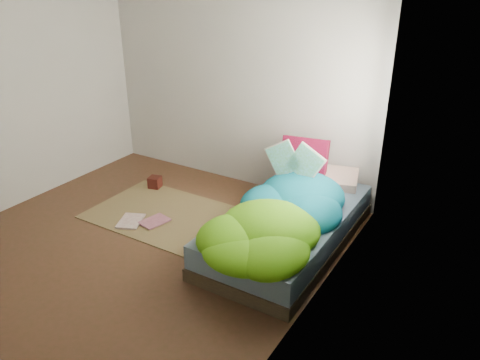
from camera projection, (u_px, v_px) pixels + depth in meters
name	position (u px, v px, depth m)	size (l,w,h in m)	color
ground	(142.00, 242.00, 4.54)	(3.50, 3.50, 0.00)	#45311A
room_walls	(126.00, 75.00, 3.87)	(3.54, 3.54, 2.62)	#B4B3AB
bed	(288.00, 228.00, 4.46)	(1.00, 2.00, 0.34)	#36281D
duvet	(279.00, 206.00, 4.14)	(0.96, 1.84, 0.34)	#086F7E
rug	(166.00, 215.00, 5.04)	(1.60, 1.10, 0.01)	brown
pillow_floral	(330.00, 179.00, 4.93)	(0.57, 0.35, 0.13)	beige
pillow_magenta	(304.00, 160.00, 4.93)	(0.48, 0.15, 0.48)	#43041C
open_book	(294.00, 151.00, 4.48)	(0.49, 0.11, 0.30)	#37842B
wooden_box	(155.00, 182.00, 5.63)	(0.13, 0.13, 0.13)	#350F0C
floor_book_a	(120.00, 221.00, 4.89)	(0.23, 0.31, 0.02)	silver
floor_book_b	(148.00, 218.00, 4.93)	(0.21, 0.29, 0.03)	#BD6D8A
floor_book_c	(193.00, 247.00, 4.43)	(0.21, 0.29, 0.02)	tan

